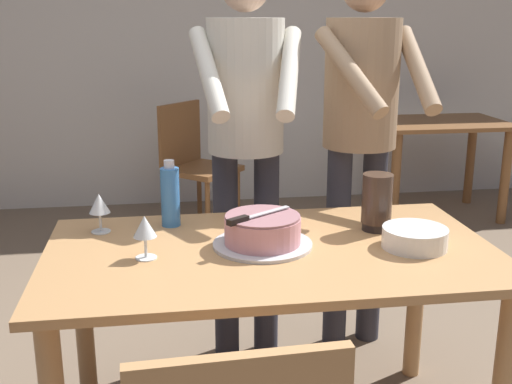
{
  "coord_description": "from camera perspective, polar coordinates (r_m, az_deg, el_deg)",
  "views": [
    {
      "loc": [
        -0.35,
        -1.98,
        1.51
      ],
      "look_at": [
        -0.03,
        0.18,
        0.9
      ],
      "focal_mm": 44.54,
      "sensor_mm": 36.0,
      "label": 1
    }
  ],
  "objects": [
    {
      "name": "wine_glass_far",
      "position": [
        2.35,
        -13.89,
        -1.13
      ],
      "size": [
        0.08,
        0.08,
        0.14
      ],
      "color": "silver",
      "rests_on": "main_dining_table"
    },
    {
      "name": "wine_glass_near",
      "position": [
        2.06,
        -9.96,
        -3.21
      ],
      "size": [
        0.08,
        0.08,
        0.14
      ],
      "color": "silver",
      "rests_on": "main_dining_table"
    },
    {
      "name": "background_chair_0",
      "position": [
        4.65,
        -5.58,
        2.87
      ],
      "size": [
        0.62,
        0.62,
        0.9
      ],
      "color": "brown",
      "rests_on": "ground_plane"
    },
    {
      "name": "hurricane_lamp",
      "position": [
        2.34,
        10.8,
        -0.87
      ],
      "size": [
        0.11,
        0.11,
        0.21
      ],
      "color": "black",
      "rests_on": "main_dining_table"
    },
    {
      "name": "plate_stack",
      "position": [
        2.21,
        14.07,
        -4.0
      ],
      "size": [
        0.22,
        0.22,
        0.07
      ],
      "color": "white",
      "rests_on": "main_dining_table"
    },
    {
      "name": "main_dining_table",
      "position": [
        2.19,
        1.38,
        -7.91
      ],
      "size": [
        1.52,
        0.86,
        0.75
      ],
      "color": "tan",
      "rests_on": "ground_plane"
    },
    {
      "name": "water_bottle",
      "position": [
        2.37,
        -7.71,
        -0.34
      ],
      "size": [
        0.07,
        0.07,
        0.25
      ],
      "color": "#387AC6",
      "rests_on": "main_dining_table"
    },
    {
      "name": "cake_on_platter",
      "position": [
        2.16,
        0.59,
        -3.59
      ],
      "size": [
        0.34,
        0.34,
        0.11
      ],
      "color": "silver",
      "rests_on": "main_dining_table"
    },
    {
      "name": "person_cutting_cake",
      "position": [
        2.68,
        -0.92,
        6.26
      ],
      "size": [
        0.47,
        0.56,
        1.72
      ],
      "color": "#2D2D38",
      "rests_on": "ground_plane"
    },
    {
      "name": "person_standing_beside",
      "position": [
        2.82,
        9.41,
        6.53
      ],
      "size": [
        0.46,
        0.57,
        1.72
      ],
      "color": "#2D2D38",
      "rests_on": "ground_plane"
    },
    {
      "name": "background_table",
      "position": [
        5.04,
        15.98,
        4.32
      ],
      "size": [
        1.0,
        0.7,
        0.74
      ],
      "color": "brown",
      "rests_on": "ground_plane"
    },
    {
      "name": "back_wall",
      "position": [
        5.21,
        -4.8,
        13.78
      ],
      "size": [
        10.0,
        0.12,
        2.7
      ],
      "primitive_type": "cube",
      "color": "silver",
      "rests_on": "ground_plane"
    },
    {
      "name": "cake_knife",
      "position": [
        2.09,
        -0.84,
        -2.35
      ],
      "size": [
        0.24,
        0.17,
        0.02
      ],
      "color": "silver",
      "rests_on": "cake_on_platter"
    }
  ]
}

